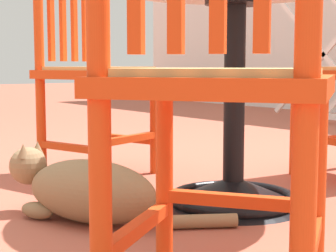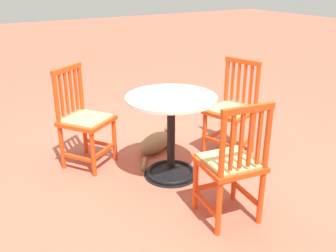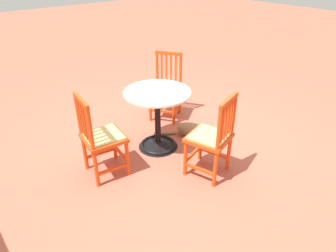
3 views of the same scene
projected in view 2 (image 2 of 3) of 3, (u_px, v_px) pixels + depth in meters
ground_plane at (169, 167)px, 3.48m from camera, size 24.00×24.00×0.00m
cafe_table at (171, 146)px, 3.25m from camera, size 0.76×0.76×0.73m
orange_chair_by_planter at (84, 120)px, 3.39m from camera, size 0.56×0.56×0.91m
orange_chair_at_corner at (231, 165)px, 2.61m from camera, size 0.45×0.45×0.91m
orange_chair_tucked_in at (232, 111)px, 3.63m from camera, size 0.50×0.50×0.91m
tabby_cat at (158, 142)px, 3.78m from camera, size 0.62×0.50×0.23m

